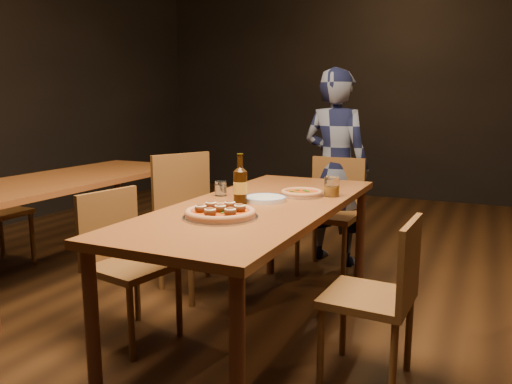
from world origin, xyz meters
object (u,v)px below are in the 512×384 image
at_px(table_left, 68,186).
at_px(chair_main_e, 368,296).
at_px(chair_main_nw, 133,265).
at_px(chair_main_sw, 199,222).
at_px(pizza_meatball, 220,212).
at_px(table_main, 260,216).
at_px(diner, 336,167).
at_px(chair_end, 329,214).
at_px(beer_bottle, 240,186).
at_px(amber_glass, 332,187).
at_px(plate_stack, 265,199).
at_px(pizza_margherita, 302,193).
at_px(water_glass, 221,189).

height_order(table_left, chair_main_e, chair_main_e).
xyz_separation_m(chair_main_nw, chair_main_sw, (-0.05, 0.78, 0.06)).
bearing_deg(table_left, pizza_meatball, -22.48).
relative_size(table_main, diner, 1.29).
bearing_deg(chair_end, beer_bottle, -93.83).
height_order(table_left, amber_glass, amber_glass).
bearing_deg(plate_stack, pizza_meatball, -93.23).
bearing_deg(amber_glass, table_main, -128.84).
relative_size(pizza_meatball, pizza_margherita, 1.38).
bearing_deg(chair_main_e, amber_glass, -145.92).
height_order(chair_main_e, diner, diner).
xyz_separation_m(beer_bottle, diner, (0.10, 1.50, -0.07)).
relative_size(chair_end, beer_bottle, 3.43).
bearing_deg(pizza_meatball, water_glass, 118.76).
bearing_deg(table_left, chair_main_sw, 6.09).
height_order(pizza_meatball, plate_stack, pizza_meatball).
bearing_deg(pizza_margherita, chair_end, 95.67).
distance_m(chair_end, water_glass, 1.17).
distance_m(amber_glass, diner, 1.12).
xyz_separation_m(table_main, table_left, (-1.70, 0.30, 0.00)).
height_order(pizza_margherita, beer_bottle, beer_bottle).
distance_m(table_main, beer_bottle, 0.20).
xyz_separation_m(chair_main_e, chair_end, (-0.60, 1.39, 0.04)).
xyz_separation_m(chair_end, amber_glass, (0.25, -0.80, 0.35)).
height_order(chair_end, plate_stack, chair_end).
relative_size(chair_main_sw, chair_end, 1.08).
bearing_deg(amber_glass, table_left, -178.14).
bearing_deg(beer_bottle, table_main, 32.37).
xyz_separation_m(pizza_meatball, plate_stack, (0.03, 0.47, -0.01)).
xyz_separation_m(table_left, water_glass, (1.40, -0.20, 0.11)).
height_order(chair_end, beer_bottle, beer_bottle).
relative_size(chair_main_e, plate_stack, 3.46).
bearing_deg(chair_main_sw, table_main, -97.76).
bearing_deg(beer_bottle, table_left, 167.50).
height_order(table_main, amber_glass, amber_glass).
bearing_deg(water_glass, amber_glass, 23.67).
distance_m(beer_bottle, water_glass, 0.27).
xyz_separation_m(chair_main_e, water_glass, (-0.95, 0.33, 0.38)).
relative_size(table_left, pizza_margherita, 7.65).
xyz_separation_m(pizza_meatball, amber_glass, (0.32, 0.76, 0.03)).
height_order(table_left, pizza_margherita, pizza_margherita).
distance_m(table_main, amber_glass, 0.49).
height_order(chair_end, water_glass, chair_end).
distance_m(table_left, pizza_margherita, 1.83).
distance_m(chair_main_nw, chair_main_sw, 0.78).
bearing_deg(pizza_margherita, table_main, -113.30).
height_order(table_main, pizza_meatball, pizza_meatball).
xyz_separation_m(chair_main_nw, water_glass, (0.29, 0.47, 0.37)).
bearing_deg(table_left, plate_stack, -7.60).
bearing_deg(amber_glass, chair_main_sw, 177.07).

